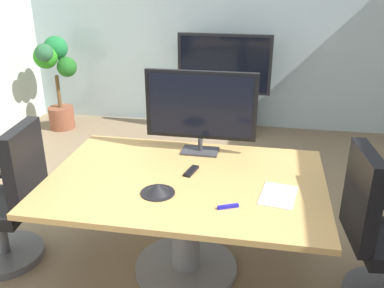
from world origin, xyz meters
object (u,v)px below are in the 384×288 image
(conference_table, at_px, (186,202))
(conference_phone, at_px, (158,189))
(remote_control, at_px, (191,171))
(office_chair_left, at_px, (9,207))
(tv_monitor, at_px, (201,108))
(wall_display_unit, at_px, (223,100))
(office_chair_right, at_px, (381,243))
(potted_plant, at_px, (56,73))

(conference_table, height_order, conference_phone, conference_phone)
(remote_control, bearing_deg, office_chair_left, -157.46)
(office_chair_left, relative_size, conference_phone, 4.95)
(conference_table, bearing_deg, tv_monitor, 86.62)
(wall_display_unit, bearing_deg, office_chair_left, -112.55)
(wall_display_unit, bearing_deg, conference_phone, -91.45)
(tv_monitor, xyz_separation_m, remote_control, (-0.01, -0.36, -0.35))
(remote_control, bearing_deg, conference_table, -89.76)
(conference_table, xyz_separation_m, tv_monitor, (0.03, 0.46, 0.54))
(office_chair_left, bearing_deg, conference_phone, 79.65)
(office_chair_right, xyz_separation_m, remote_control, (-1.27, 0.19, 0.31))
(office_chair_right, height_order, remote_control, office_chair_right)
(conference_phone, bearing_deg, wall_display_unit, 88.55)
(tv_monitor, distance_m, wall_display_unit, 2.49)
(conference_table, bearing_deg, potted_plant, 131.01)
(office_chair_left, xyz_separation_m, remote_control, (1.32, 0.22, 0.31))
(potted_plant, bearing_deg, office_chair_right, -37.21)
(conference_table, xyz_separation_m, conference_phone, (-0.13, -0.23, 0.22))
(conference_table, height_order, office_chair_left, office_chair_left)
(office_chair_left, relative_size, remote_control, 6.41)
(conference_table, relative_size, remote_control, 11.04)
(office_chair_left, distance_m, potted_plant, 2.93)
(tv_monitor, xyz_separation_m, potted_plant, (-2.31, 2.16, -0.34))
(conference_table, bearing_deg, conference_phone, -119.87)
(conference_table, distance_m, tv_monitor, 0.71)
(conference_table, bearing_deg, office_chair_left, -174.58)
(office_chair_right, xyz_separation_m, potted_plant, (-3.57, 2.71, 0.31))
(office_chair_left, bearing_deg, potted_plant, -165.21)
(conference_table, relative_size, tv_monitor, 2.23)
(office_chair_left, distance_m, wall_display_unit, 3.23)
(potted_plant, bearing_deg, wall_display_unit, 6.18)
(conference_table, xyz_separation_m, remote_control, (0.02, 0.10, 0.19))
(tv_monitor, height_order, wall_display_unit, tv_monitor)
(wall_display_unit, height_order, potted_plant, wall_display_unit)
(office_chair_left, height_order, potted_plant, potted_plant)
(wall_display_unit, bearing_deg, conference_table, -88.90)
(conference_phone, bearing_deg, potted_plant, 126.94)
(conference_phone, bearing_deg, office_chair_right, 5.60)
(remote_control, bearing_deg, tv_monitor, 102.21)
(office_chair_right, distance_m, tv_monitor, 1.53)
(office_chair_right, relative_size, conference_phone, 4.95)
(office_chair_left, bearing_deg, remote_control, 94.58)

